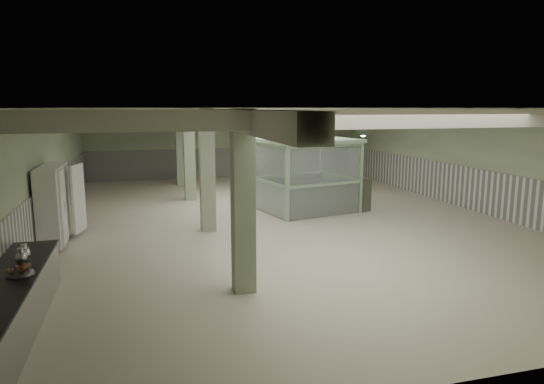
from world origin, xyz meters
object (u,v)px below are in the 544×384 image
object	(u,v)px
walkin_cooler	(55,207)
guard_booth	(306,162)
prep_counter	(6,311)
filing_cabinet	(362,194)

from	to	relation	value
walkin_cooler	guard_booth	xyz separation A→B (m)	(7.88, 2.29, 0.72)
prep_counter	walkin_cooler	bearing A→B (deg)	90.85
prep_counter	filing_cabinet	xyz separation A→B (m)	(9.69, 7.36, 0.13)
guard_booth	filing_cabinet	world-z (taller)	guard_booth
prep_counter	filing_cabinet	world-z (taller)	filing_cabinet
prep_counter	filing_cabinet	bearing A→B (deg)	37.19
walkin_cooler	filing_cabinet	xyz separation A→B (m)	(9.78, 1.74, -0.41)
filing_cabinet	prep_counter	bearing A→B (deg)	-159.16
filing_cabinet	guard_booth	bearing A→B (deg)	147.26
guard_booth	walkin_cooler	bearing A→B (deg)	-176.07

